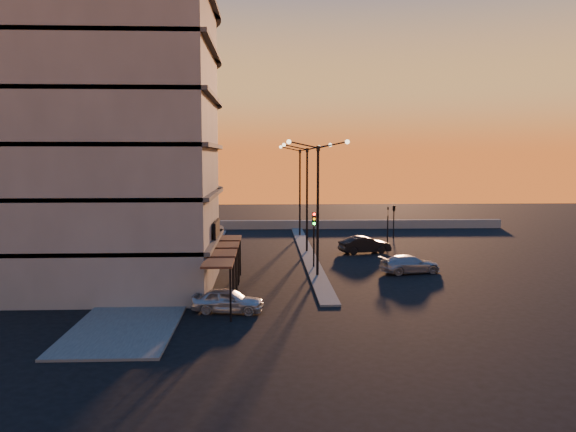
# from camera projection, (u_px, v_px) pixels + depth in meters

# --- Properties ---
(ground) EXTENTS (120.00, 120.00, 0.00)m
(ground) POSITION_uv_depth(u_px,v_px,m) (317.00, 276.00, 39.20)
(ground) COLOR black
(ground) RESTS_ON ground
(sidewalk_west) EXTENTS (5.00, 40.00, 0.12)m
(sidewalk_west) POSITION_uv_depth(u_px,v_px,m) (175.00, 266.00, 42.74)
(sidewalk_west) COLOR #494947
(sidewalk_west) RESTS_ON ground
(median) EXTENTS (1.20, 36.00, 0.12)m
(median) POSITION_uv_depth(u_px,v_px,m) (307.00, 252.00, 49.13)
(median) COLOR #494947
(median) RESTS_ON ground
(parapet) EXTENTS (44.00, 0.50, 1.00)m
(parapet) POSITION_uv_depth(u_px,v_px,m) (314.00, 225.00, 65.07)
(parapet) COLOR slate
(parapet) RESTS_ON ground
(building) EXTENTS (14.35, 17.08, 25.00)m
(building) POSITION_uv_depth(u_px,v_px,m) (109.00, 103.00, 37.41)
(building) COLOR slate
(building) RESTS_ON ground
(streetlamp_near) EXTENTS (4.32, 0.32, 9.51)m
(streetlamp_near) POSITION_uv_depth(u_px,v_px,m) (318.00, 197.00, 38.61)
(streetlamp_near) COLOR black
(streetlamp_near) RESTS_ON ground
(streetlamp_mid) EXTENTS (4.32, 0.32, 9.51)m
(streetlamp_mid) POSITION_uv_depth(u_px,v_px,m) (307.00, 189.00, 48.55)
(streetlamp_mid) COLOR black
(streetlamp_mid) RESTS_ON ground
(streetlamp_far) EXTENTS (4.32, 0.32, 9.51)m
(streetlamp_far) POSITION_uv_depth(u_px,v_px,m) (300.00, 183.00, 58.49)
(streetlamp_far) COLOR black
(streetlamp_far) RESTS_ON ground
(traffic_light_main) EXTENTS (0.28, 0.44, 4.25)m
(traffic_light_main) POSITION_uv_depth(u_px,v_px,m) (314.00, 230.00, 41.75)
(traffic_light_main) COLOR black
(traffic_light_main) RESTS_ON ground
(signal_east_a) EXTENTS (0.13, 0.16, 3.60)m
(signal_east_a) POSITION_uv_depth(u_px,v_px,m) (388.00, 224.00, 53.24)
(signal_east_a) COLOR black
(signal_east_a) RESTS_ON ground
(signal_east_b) EXTENTS (0.42, 1.99, 3.60)m
(signal_east_b) POSITION_uv_depth(u_px,v_px,m) (394.00, 208.00, 57.15)
(signal_east_b) COLOR black
(signal_east_b) RESTS_ON ground
(car_hatchback) EXTENTS (4.02, 2.09, 1.31)m
(car_hatchback) POSITION_uv_depth(u_px,v_px,m) (228.00, 300.00, 30.12)
(car_hatchback) COLOR #AEB1B6
(car_hatchback) RESTS_ON ground
(car_sedan) EXTENTS (4.66, 2.57, 1.46)m
(car_sedan) POSITION_uv_depth(u_px,v_px,m) (365.00, 245.00, 48.64)
(car_sedan) COLOR black
(car_sedan) RESTS_ON ground
(car_wagon) EXTENTS (4.73, 2.74, 1.29)m
(car_wagon) POSITION_uv_depth(u_px,v_px,m) (410.00, 264.00, 40.31)
(car_wagon) COLOR #9B9CA2
(car_wagon) RESTS_ON ground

